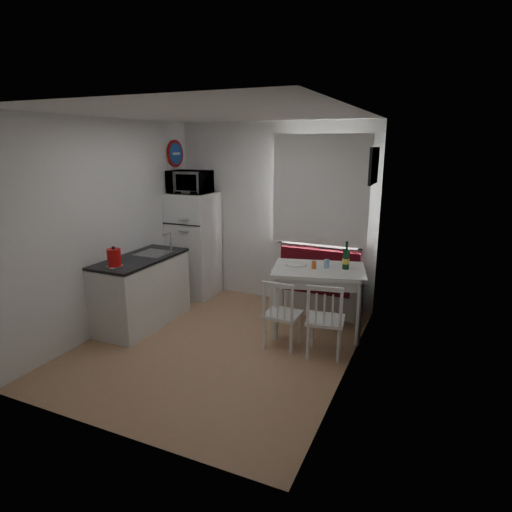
{
  "coord_description": "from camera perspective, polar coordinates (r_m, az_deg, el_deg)",
  "views": [
    {
      "loc": [
        2.27,
        -4.04,
        2.31
      ],
      "look_at": [
        0.26,
        0.5,
        0.99
      ],
      "focal_mm": 30.0,
      "sensor_mm": 36.0,
      "label": 1
    }
  ],
  "objects": [
    {
      "name": "floor",
      "position": [
        5.17,
        -4.98,
        -11.67
      ],
      "size": [
        3.0,
        3.5,
        0.02
      ],
      "primitive_type": "cube",
      "color": "tan",
      "rests_on": "ground"
    },
    {
      "name": "ceiling",
      "position": [
        4.64,
        -5.74,
        18.42
      ],
      "size": [
        3.0,
        3.5,
        0.02
      ],
      "primitive_type": "cube",
      "color": "white",
      "rests_on": "wall_back"
    },
    {
      "name": "wall_back",
      "position": [
        6.3,
        2.46,
        5.66
      ],
      "size": [
        3.0,
        0.02,
        2.6
      ],
      "primitive_type": "cube",
      "color": "white",
      "rests_on": "floor"
    },
    {
      "name": "wall_front",
      "position": [
        3.38,
        -19.94,
        -3.41
      ],
      "size": [
        3.0,
        0.02,
        2.6
      ],
      "primitive_type": "cube",
      "color": "white",
      "rests_on": "floor"
    },
    {
      "name": "wall_left",
      "position": [
        5.61,
        -18.86,
        3.74
      ],
      "size": [
        0.02,
        3.5,
        2.6
      ],
      "primitive_type": "cube",
      "color": "white",
      "rests_on": "floor"
    },
    {
      "name": "wall_right",
      "position": [
        4.23,
        12.72,
        0.73
      ],
      "size": [
        0.02,
        3.5,
        2.6
      ],
      "primitive_type": "cube",
      "color": "white",
      "rests_on": "floor"
    },
    {
      "name": "window",
      "position": [
        6.01,
        8.68,
        8.18
      ],
      "size": [
        1.22,
        0.06,
        1.47
      ],
      "primitive_type": "cube",
      "color": "white",
      "rests_on": "wall_back"
    },
    {
      "name": "curtain",
      "position": [
        5.93,
        8.52,
        8.59
      ],
      "size": [
        1.35,
        0.02,
        1.5
      ],
      "primitive_type": "cube",
      "color": "white",
      "rests_on": "wall_back"
    },
    {
      "name": "kitchen_counter",
      "position": [
        5.75,
        -14.9,
        -4.44
      ],
      "size": [
        0.62,
        1.32,
        1.16
      ],
      "color": "white",
      "rests_on": "floor"
    },
    {
      "name": "wall_sign",
      "position": [
        6.64,
        -10.66,
        13.27
      ],
      "size": [
        0.03,
        0.4,
        0.4
      ],
      "primitive_type": "cylinder",
      "rotation": [
        0.0,
        1.57,
        0.0
      ],
      "color": "#1C4FA8",
      "rests_on": "wall_left"
    },
    {
      "name": "picture_frame",
      "position": [
        5.2,
        15.4,
        11.52
      ],
      "size": [
        0.04,
        0.52,
        0.42
      ],
      "primitive_type": "cube",
      "color": "black",
      "rests_on": "wall_right"
    },
    {
      "name": "bench",
      "position": [
        6.1,
        7.94,
        -4.66
      ],
      "size": [
        1.19,
        0.46,
        0.85
      ],
      "color": "white",
      "rests_on": "floor"
    },
    {
      "name": "dining_table",
      "position": [
        5.3,
        8.36,
        -2.58
      ],
      "size": [
        1.26,
        1.02,
        0.83
      ],
      "rotation": [
        0.0,
        0.0,
        0.25
      ],
      "color": "white",
      "rests_on": "floor"
    },
    {
      "name": "chair_left",
      "position": [
        4.85,
        3.28,
        -6.89
      ],
      "size": [
        0.39,
        0.37,
        0.44
      ],
      "rotation": [
        0.0,
        0.0,
        -0.01
      ],
      "color": "white",
      "rests_on": "floor"
    },
    {
      "name": "chair_right",
      "position": [
        4.71,
        9.02,
        -7.5
      ],
      "size": [
        0.46,
        0.44,
        0.46
      ],
      "rotation": [
        0.0,
        0.0,
        0.15
      ],
      "color": "white",
      "rests_on": "floor"
    },
    {
      "name": "fridge",
      "position": [
        6.61,
        -8.27,
        1.49
      ],
      "size": [
        0.64,
        0.64,
        1.59
      ],
      "primitive_type": "cube",
      "color": "white",
      "rests_on": "floor"
    },
    {
      "name": "microwave",
      "position": [
        6.42,
        -8.83,
        9.73
      ],
      "size": [
        0.59,
        0.4,
        0.33
      ],
      "primitive_type": "imported",
      "color": "white",
      "rests_on": "fridge"
    },
    {
      "name": "kettle",
      "position": [
        5.19,
        -18.39,
        -0.22
      ],
      "size": [
        0.19,
        0.19,
        0.25
      ],
      "primitive_type": "cylinder",
      "color": "red",
      "rests_on": "kitchen_counter"
    },
    {
      "name": "wine_bottle",
      "position": [
        5.25,
        11.93,
        0.09
      ],
      "size": [
        0.09,
        0.09,
        0.34
      ],
      "primitive_type": null,
      "color": "#144024",
      "rests_on": "dining_table"
    },
    {
      "name": "drinking_glass_orange",
      "position": [
        5.22,
        7.74,
        -1.2
      ],
      "size": [
        0.06,
        0.06,
        0.09
      ],
      "primitive_type": "cylinder",
      "color": "orange",
      "rests_on": "dining_table"
    },
    {
      "name": "drinking_glass_blue",
      "position": [
        5.28,
        9.4,
        -1.02
      ],
      "size": [
        0.06,
        0.06,
        0.11
      ],
      "primitive_type": "cylinder",
      "color": "#88BAE8",
      "rests_on": "dining_table"
    },
    {
      "name": "plate",
      "position": [
        5.37,
        5.38,
        -1.1
      ],
      "size": [
        0.26,
        0.26,
        0.02
      ],
      "primitive_type": "cylinder",
      "color": "white",
      "rests_on": "dining_table"
    }
  ]
}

